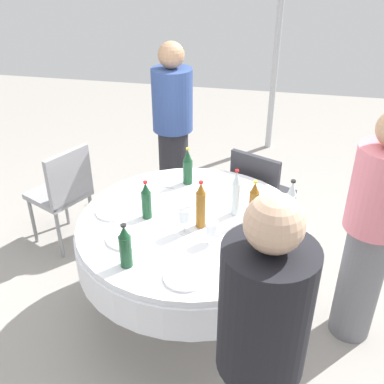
# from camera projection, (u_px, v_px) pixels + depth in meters

# --- Properties ---
(ground_plane) EXTENTS (10.00, 10.00, 0.00)m
(ground_plane) POSITION_uv_depth(u_px,v_px,m) (192.00, 308.00, 3.17)
(ground_plane) COLOR gray
(dining_table) EXTENTS (1.45, 1.45, 0.74)m
(dining_table) POSITION_uv_depth(u_px,v_px,m) (192.00, 240.00, 2.87)
(dining_table) COLOR white
(dining_table) RESTS_ON ground_plane
(bottle_dark_green_east) EXTENTS (0.07, 0.07, 0.27)m
(bottle_dark_green_east) POSITION_uv_depth(u_px,v_px,m) (188.00, 167.00, 3.14)
(bottle_dark_green_east) COLOR #194728
(bottle_dark_green_east) RESTS_ON dining_table
(bottle_amber_north) EXTENTS (0.06, 0.06, 0.31)m
(bottle_amber_north) POSITION_uv_depth(u_px,v_px,m) (201.00, 206.00, 2.67)
(bottle_amber_north) COLOR #8C5619
(bottle_amber_north) RESTS_ON dining_table
(bottle_clear_right) EXTENTS (0.06, 0.06, 0.31)m
(bottle_clear_right) POSITION_uv_depth(u_px,v_px,m) (236.00, 194.00, 2.79)
(bottle_clear_right) COLOR silver
(bottle_clear_right) RESTS_ON dining_table
(bottle_clear_front) EXTENTS (0.06, 0.06, 0.30)m
(bottle_clear_front) POSITION_uv_depth(u_px,v_px,m) (290.00, 204.00, 2.70)
(bottle_clear_front) COLOR silver
(bottle_clear_front) RESTS_ON dining_table
(bottle_dark_green_outer) EXTENTS (0.06, 0.06, 0.26)m
(bottle_dark_green_outer) POSITION_uv_depth(u_px,v_px,m) (146.00, 201.00, 2.77)
(bottle_dark_green_outer) COLOR #194728
(bottle_dark_green_outer) RESTS_ON dining_table
(bottle_dark_green_rear) EXTENTS (0.07, 0.07, 0.26)m
(bottle_dark_green_rear) POSITION_uv_depth(u_px,v_px,m) (125.00, 247.00, 2.36)
(bottle_dark_green_rear) COLOR #194728
(bottle_dark_green_rear) RESTS_ON dining_table
(bottle_amber_left) EXTENTS (0.06, 0.06, 0.28)m
(bottle_amber_left) POSITION_uv_depth(u_px,v_px,m) (254.00, 203.00, 2.72)
(bottle_amber_left) COLOR #8C5619
(bottle_amber_left) RESTS_ON dining_table
(wine_glass_front) EXTENTS (0.08, 0.08, 0.17)m
(wine_glass_front) POSITION_uv_depth(u_px,v_px,m) (184.00, 216.00, 2.62)
(wine_glass_front) COLOR white
(wine_glass_front) RESTS_ON dining_table
(wine_glass_outer) EXTENTS (0.07, 0.07, 0.14)m
(wine_glass_outer) POSITION_uv_depth(u_px,v_px,m) (212.00, 228.00, 2.55)
(wine_glass_outer) COLOR white
(wine_glass_outer) RESTS_ON dining_table
(plate_far) EXTENTS (0.24, 0.24, 0.02)m
(plate_far) POSITION_uv_depth(u_px,v_px,m) (126.00, 238.00, 2.62)
(plate_far) COLOR white
(plate_far) RESTS_ON dining_table
(plate_mid) EXTENTS (0.23, 0.23, 0.02)m
(plate_mid) POSITION_uv_depth(u_px,v_px,m) (114.00, 211.00, 2.87)
(plate_mid) COLOR white
(plate_mid) RESTS_ON dining_table
(plate_west) EXTENTS (0.23, 0.23, 0.02)m
(plate_west) POSITION_uv_depth(u_px,v_px,m) (185.00, 277.00, 2.33)
(plate_west) COLOR white
(plate_west) RESTS_ON dining_table
(plate_south) EXTENTS (0.22, 0.22, 0.04)m
(plate_south) POSITION_uv_depth(u_px,v_px,m) (249.00, 247.00, 2.54)
(plate_south) COLOR white
(plate_south) RESTS_ON dining_table
(spoon_north) EXTENTS (0.18, 0.05, 0.00)m
(spoon_north) POSITION_uv_depth(u_px,v_px,m) (161.00, 186.00, 3.16)
(spoon_north) COLOR silver
(spoon_north) RESTS_ON dining_table
(person_east) EXTENTS (0.34, 0.34, 1.59)m
(person_east) POSITION_uv_depth(u_px,v_px,m) (259.00, 362.00, 1.77)
(person_east) COLOR slate
(person_east) RESTS_ON ground_plane
(person_north) EXTENTS (0.34, 0.34, 1.55)m
(person_north) POSITION_uv_depth(u_px,v_px,m) (173.00, 130.00, 3.86)
(person_north) COLOR #26262B
(person_north) RESTS_ON ground_plane
(person_right) EXTENTS (0.34, 0.34, 1.53)m
(person_right) POSITION_uv_depth(u_px,v_px,m) (372.00, 230.00, 2.60)
(person_right) COLOR slate
(person_right) RESTS_ON ground_plane
(chair_rear) EXTENTS (0.53, 0.53, 0.87)m
(chair_rear) POSITION_uv_depth(u_px,v_px,m) (259.00, 192.00, 3.53)
(chair_rear) COLOR #2D2D33
(chair_rear) RESTS_ON ground_plane
(chair_left) EXTENTS (0.53, 0.53, 0.87)m
(chair_left) POSITION_uv_depth(u_px,v_px,m) (64.00, 190.00, 3.56)
(chair_left) COLOR #99999E
(chair_left) RESTS_ON ground_plane
(tent_pole_main) EXTENTS (0.07, 0.07, 2.39)m
(tent_pole_main) POSITION_uv_depth(u_px,v_px,m) (277.00, 46.00, 4.90)
(tent_pole_main) COLOR #B2B5B7
(tent_pole_main) RESTS_ON ground_plane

